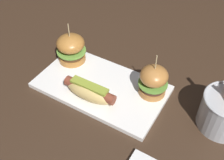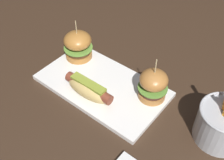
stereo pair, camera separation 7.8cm
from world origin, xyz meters
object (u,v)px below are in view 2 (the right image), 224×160
(slider_right, at_px, (153,85))
(platter_main, at_px, (102,86))
(fries_bucket, at_px, (222,124))
(slider_left, at_px, (78,45))
(hot_dog, at_px, (90,89))

(slider_right, bearing_deg, platter_main, -160.43)
(fries_bucket, bearing_deg, platter_main, -171.61)
(slider_left, relative_size, fries_bucket, 0.94)
(slider_left, bearing_deg, slider_right, -0.23)
(platter_main, xyz_separation_m, slider_left, (-0.14, 0.05, 0.05))
(platter_main, xyz_separation_m, slider_right, (0.14, 0.05, 0.05))
(platter_main, relative_size, fries_bucket, 2.63)
(slider_left, xyz_separation_m, slider_right, (0.29, -0.00, -0.00))
(slider_left, distance_m, fries_bucket, 0.49)
(fries_bucket, bearing_deg, slider_right, -179.98)
(platter_main, bearing_deg, slider_right, 19.57)
(hot_dog, relative_size, slider_left, 1.15)
(hot_dog, relative_size, fries_bucket, 1.08)
(platter_main, bearing_deg, fries_bucket, 8.39)
(slider_left, xyz_separation_m, fries_bucket, (0.49, -0.00, -0.01))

